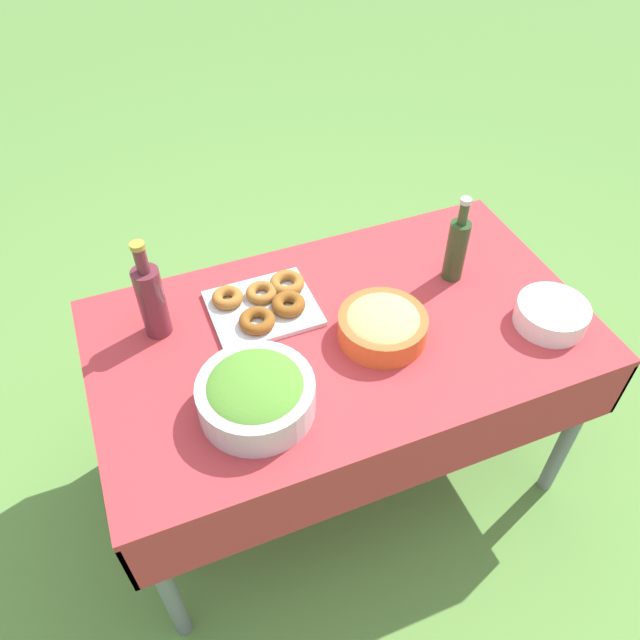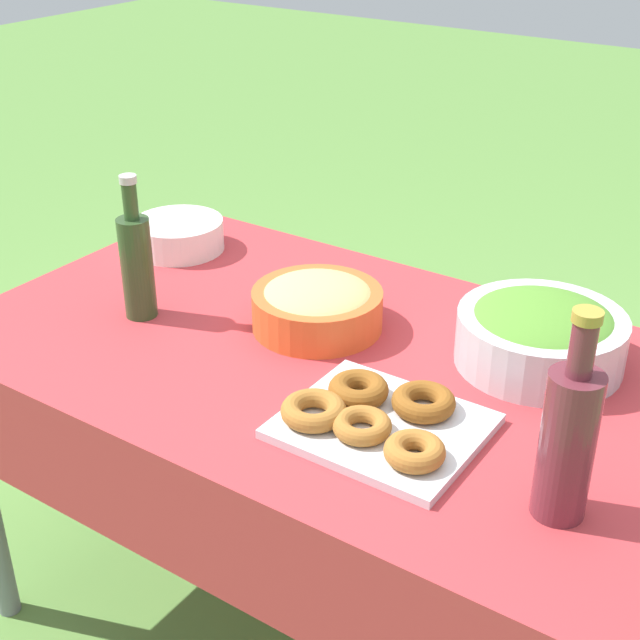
{
  "view_description": "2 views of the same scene",
  "coord_description": "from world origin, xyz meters",
  "px_view_note": "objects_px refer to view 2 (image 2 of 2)",
  "views": [
    {
      "loc": [
        0.53,
        1.15,
        2.08
      ],
      "look_at": [
        0.06,
        -0.03,
        0.77
      ],
      "focal_mm": 35.0,
      "sensor_mm": 36.0,
      "label": 1
    },
    {
      "loc": [
        0.78,
        -1.22,
        1.59
      ],
      "look_at": [
        -0.04,
        -0.0,
        0.8
      ],
      "focal_mm": 50.0,
      "sensor_mm": 36.0,
      "label": 2
    }
  ],
  "objects_px": {
    "donut_platter": "(377,419)",
    "wine_bottle": "(568,438)",
    "olive_oil_bottle": "(137,262)",
    "pasta_bowl": "(317,305)",
    "plate_stack": "(179,235)",
    "salad_bowl": "(541,333)"
  },
  "relations": [
    {
      "from": "donut_platter",
      "to": "wine_bottle",
      "type": "relative_size",
      "value": 1.0
    },
    {
      "from": "donut_platter",
      "to": "olive_oil_bottle",
      "type": "bearing_deg",
      "value": 172.53
    },
    {
      "from": "pasta_bowl",
      "to": "olive_oil_bottle",
      "type": "xyz_separation_m",
      "value": [
        -0.33,
        -0.16,
        0.07
      ]
    },
    {
      "from": "olive_oil_bottle",
      "to": "pasta_bowl",
      "type": "bearing_deg",
      "value": 25.84
    },
    {
      "from": "donut_platter",
      "to": "plate_stack",
      "type": "xyz_separation_m",
      "value": [
        -0.77,
        0.37,
        0.01
      ]
    },
    {
      "from": "pasta_bowl",
      "to": "plate_stack",
      "type": "height_order",
      "value": "pasta_bowl"
    },
    {
      "from": "plate_stack",
      "to": "olive_oil_bottle",
      "type": "height_order",
      "value": "olive_oil_bottle"
    },
    {
      "from": "wine_bottle",
      "to": "pasta_bowl",
      "type": "bearing_deg",
      "value": 156.02
    },
    {
      "from": "donut_platter",
      "to": "wine_bottle",
      "type": "height_order",
      "value": "wine_bottle"
    },
    {
      "from": "pasta_bowl",
      "to": "wine_bottle",
      "type": "height_order",
      "value": "wine_bottle"
    },
    {
      "from": "pasta_bowl",
      "to": "olive_oil_bottle",
      "type": "height_order",
      "value": "olive_oil_bottle"
    },
    {
      "from": "donut_platter",
      "to": "plate_stack",
      "type": "relative_size",
      "value": 1.54
    },
    {
      "from": "pasta_bowl",
      "to": "wine_bottle",
      "type": "distance_m",
      "value": 0.66
    },
    {
      "from": "pasta_bowl",
      "to": "donut_platter",
      "type": "height_order",
      "value": "pasta_bowl"
    },
    {
      "from": "salad_bowl",
      "to": "pasta_bowl",
      "type": "height_order",
      "value": "salad_bowl"
    },
    {
      "from": "olive_oil_bottle",
      "to": "wine_bottle",
      "type": "height_order",
      "value": "wine_bottle"
    },
    {
      "from": "olive_oil_bottle",
      "to": "donut_platter",
      "type": "bearing_deg",
      "value": -7.47
    },
    {
      "from": "plate_stack",
      "to": "olive_oil_bottle",
      "type": "bearing_deg",
      "value": -61.08
    },
    {
      "from": "donut_platter",
      "to": "plate_stack",
      "type": "distance_m",
      "value": 0.85
    },
    {
      "from": "pasta_bowl",
      "to": "wine_bottle",
      "type": "relative_size",
      "value": 0.79
    },
    {
      "from": "olive_oil_bottle",
      "to": "wine_bottle",
      "type": "xyz_separation_m",
      "value": [
        0.92,
        -0.11,
        0.01
      ]
    },
    {
      "from": "donut_platter",
      "to": "wine_bottle",
      "type": "distance_m",
      "value": 0.34
    }
  ]
}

